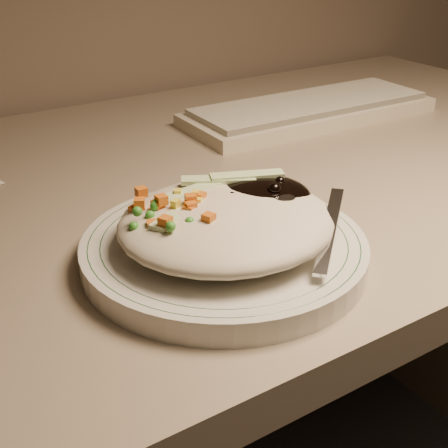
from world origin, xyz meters
TOP-DOWN VIEW (x-y plane):
  - desk at (0.00, 1.38)m, footprint 1.40×0.70m
  - plate at (-0.07, 1.19)m, footprint 0.25×0.25m
  - plate_rim at (-0.07, 1.19)m, footprint 0.24×0.24m
  - meal at (-0.07, 1.19)m, footprint 0.20×0.19m
  - keyboard at (0.27, 1.47)m, footprint 0.39×0.15m

SIDE VIEW (x-z plane):
  - desk at x=0.00m, z-range 0.17..0.91m
  - plate at x=-0.07m, z-range 0.74..0.76m
  - keyboard at x=0.27m, z-range 0.74..0.77m
  - plate_rim at x=-0.07m, z-range 0.76..0.76m
  - meal at x=-0.07m, z-range 0.76..0.81m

